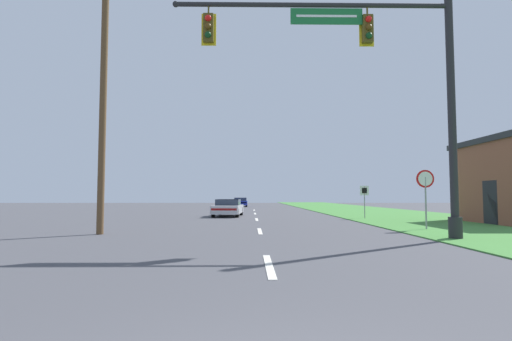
# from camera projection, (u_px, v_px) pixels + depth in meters

# --- Properties ---
(grass_verge_right) EXTENTS (10.00, 110.00, 0.04)m
(grass_verge_right) POSITION_uv_depth(u_px,v_px,m) (385.00, 213.00, 32.29)
(grass_verge_right) COLOR #428438
(grass_verge_right) RESTS_ON ground
(road_center_line) EXTENTS (0.16, 34.80, 0.01)m
(road_center_line) POSITION_uv_depth(u_px,v_px,m) (257.00, 220.00, 24.15)
(road_center_line) COLOR silver
(road_center_line) RESTS_ON ground
(signal_mast) EXTENTS (9.65, 0.47, 8.77)m
(signal_mast) POSITION_uv_depth(u_px,v_px,m) (385.00, 78.00, 13.46)
(signal_mast) COLOR #232326
(signal_mast) RESTS_ON grass_verge_right
(car_ahead) EXTENTS (2.10, 4.72, 1.19)m
(car_ahead) POSITION_uv_depth(u_px,v_px,m) (228.00, 208.00, 28.16)
(car_ahead) COLOR black
(car_ahead) RESTS_ON ground
(far_car) EXTENTS (1.82, 4.45, 1.19)m
(far_car) POSITION_uv_depth(u_px,v_px,m) (240.00, 202.00, 53.13)
(far_car) COLOR black
(far_car) RESTS_ON ground
(stop_sign) EXTENTS (0.76, 0.07, 2.50)m
(stop_sign) POSITION_uv_depth(u_px,v_px,m) (425.00, 186.00, 16.95)
(stop_sign) COLOR gray
(stop_sign) RESTS_ON grass_verge_right
(route_sign_post) EXTENTS (0.55, 0.06, 2.03)m
(route_sign_post) POSITION_uv_depth(u_px,v_px,m) (364.00, 194.00, 25.08)
(route_sign_post) COLOR gray
(route_sign_post) RESTS_ON grass_verge_right
(utility_pole_near) EXTENTS (1.80, 0.26, 10.80)m
(utility_pole_near) POSITION_uv_depth(u_px,v_px,m) (103.00, 88.00, 15.27)
(utility_pole_near) COLOR brown
(utility_pole_near) RESTS_ON ground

